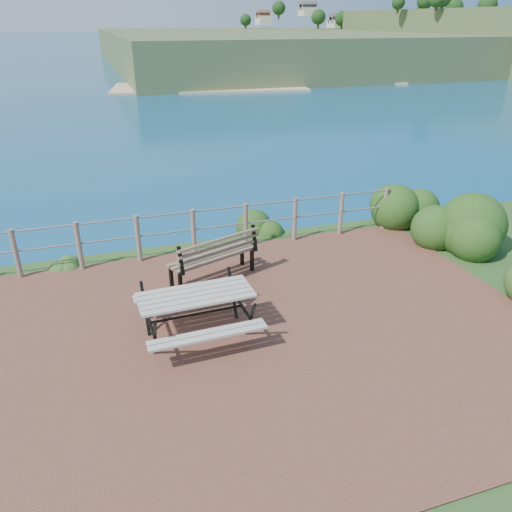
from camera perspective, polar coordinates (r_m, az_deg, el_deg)
The scene contains 10 objects.
ground at distance 7.97m, azimuth -1.94°, elevation -9.58°, with size 10.00×7.00×0.12m, color brown.
ocean at distance 206.33m, azimuth -19.38°, elevation 22.90°, with size 1200.00×1200.00×0.00m, color #157081.
safety_railing at distance 10.57m, azimuth -7.17°, elevation 3.03°, with size 9.40×0.10×1.00m.
distant_bay at distance 272.48m, azimuth 23.47°, elevation 22.29°, with size 290.00×232.36×24.00m.
picnic_table at distance 7.87m, azimuth -6.81°, elevation -6.14°, with size 1.78×1.52×0.74m.
park_bench at distance 9.42m, azimuth -5.02°, elevation 0.79°, with size 1.81×1.02×1.00m.
shrub_right_front at distance 11.77m, azimuth 21.59°, elevation 0.72°, with size 1.44×1.44×2.05m, color #1F4314.
shrub_right_edge at distance 13.06m, azimuth 16.09°, elevation 3.92°, with size 1.18×1.18×1.69m, color #1F4314.
shrub_lip_west at distance 10.95m, azimuth -21.56°, elevation -1.14°, with size 0.69×0.69×0.40m, color #28511E.
shrub_lip_east at distance 11.98m, azimuth 1.27°, elevation 3.02°, with size 0.87×0.87×0.66m, color #1F4314.
Camera 1 is at (-1.80, -6.27, 4.57)m, focal length 35.00 mm.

